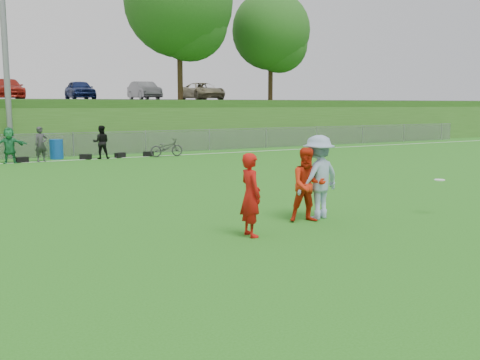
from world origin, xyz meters
TOP-DOWN VIEW (x-y plane):
  - ground at (0.00, 0.00)m, footprint 120.00×120.00m
  - sideline_far at (0.00, 18.00)m, footprint 60.00×0.10m
  - fence at (0.00, 20.00)m, footprint 58.00×0.06m
  - light_pole at (-3.00, 20.80)m, footprint 1.20×0.40m
  - berm at (0.00, 31.00)m, footprint 120.00×18.00m
  - parking_lot at (0.00, 33.00)m, footprint 120.00×12.00m
  - tree_green_near at (8.16, 24.42)m, footprint 7.14×7.14m
  - tree_green_far at (16.16, 25.92)m, footprint 5.88×5.88m
  - car_row at (-1.17, 32.00)m, footprint 32.04×5.18m
  - spectator_row at (-2.92, 18.00)m, footprint 7.52×0.84m
  - gear_bags at (0.72, 18.10)m, footprint 6.87×0.57m
  - player_red_left at (-0.29, 0.37)m, footprint 0.45×0.66m
  - player_red_center at (1.59, 0.95)m, footprint 1.02×0.90m
  - player_blue at (2.01, 1.12)m, footprint 1.45×1.03m
  - frisbee at (4.93, 0.01)m, footprint 0.26×0.26m
  - recycling_bin at (-1.04, 19.00)m, footprint 0.87×0.87m
  - bicycle at (4.31, 17.50)m, footprint 1.82×0.67m

SIDE VIEW (x-z plane):
  - ground at x=0.00m, z-range 0.00..0.00m
  - sideline_far at x=0.00m, z-range 0.00..0.01m
  - gear_bags at x=0.72m, z-range 0.00..0.26m
  - bicycle at x=4.31m, z-range 0.00..0.95m
  - recycling_bin at x=-1.04m, z-range 0.00..1.00m
  - fence at x=0.00m, z-range 0.00..1.30m
  - spectator_row at x=-2.92m, z-range 0.00..1.69m
  - player_red_center at x=1.59m, z-range 0.00..1.76m
  - player_red_left at x=-0.29m, z-range 0.00..1.76m
  - frisbee at x=4.93m, z-range 0.88..0.90m
  - player_blue at x=2.01m, z-range 0.00..2.03m
  - berm at x=0.00m, z-range 0.00..3.00m
  - parking_lot at x=0.00m, z-range 3.00..3.10m
  - car_row at x=-1.17m, z-range 3.10..4.54m
  - light_pole at x=-3.00m, z-range 0.63..12.78m
  - tree_green_far at x=16.16m, z-range 3.87..12.06m
  - tree_green_near at x=8.16m, z-range 4.06..14.00m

